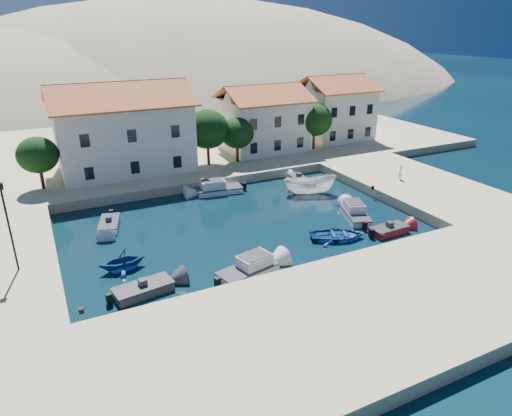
{
  "coord_description": "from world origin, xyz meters",
  "views": [
    {
      "loc": [
        -15.1,
        -23.5,
        16.6
      ],
      "look_at": [
        0.82,
        8.53,
        2.0
      ],
      "focal_mm": 32.0,
      "sensor_mm": 36.0,
      "label": 1
    }
  ],
  "objects_px": {
    "rowboat_south": "(337,239)",
    "pedestrian": "(400,172)",
    "building_left": "(123,126)",
    "lamppost": "(7,219)",
    "building_mid": "(263,117)",
    "boat_east": "(309,194)",
    "building_right": "(335,107)",
    "cabin_cruiser_south": "(248,270)",
    "cabin_cruiser_east": "(356,214)"
  },
  "relations": [
    {
      "from": "building_right",
      "to": "boat_east",
      "type": "relative_size",
      "value": 1.72
    },
    {
      "from": "building_mid",
      "to": "rowboat_south",
      "type": "relative_size",
      "value": 2.33
    },
    {
      "from": "building_right",
      "to": "cabin_cruiser_south",
      "type": "bearing_deg",
      "value": -133.97
    },
    {
      "from": "rowboat_south",
      "to": "pedestrian",
      "type": "xyz_separation_m",
      "value": [
        13.25,
        7.25,
        1.8
      ]
    },
    {
      "from": "lamppost",
      "to": "building_mid",
      "type": "bearing_deg",
      "value": 35.45
    },
    {
      "from": "cabin_cruiser_south",
      "to": "boat_east",
      "type": "xyz_separation_m",
      "value": [
        12.9,
        12.09,
        -0.48
      ]
    },
    {
      "from": "boat_east",
      "to": "pedestrian",
      "type": "relative_size",
      "value": 3.43
    },
    {
      "from": "cabin_cruiser_south",
      "to": "cabin_cruiser_east",
      "type": "height_order",
      "value": "same"
    },
    {
      "from": "building_left",
      "to": "cabin_cruiser_east",
      "type": "xyz_separation_m",
      "value": [
        15.98,
        -21.39,
        -5.46
      ]
    },
    {
      "from": "building_mid",
      "to": "cabin_cruiser_east",
      "type": "height_order",
      "value": "building_mid"
    },
    {
      "from": "cabin_cruiser_south",
      "to": "lamppost",
      "type": "bearing_deg",
      "value": 143.75
    },
    {
      "from": "building_mid",
      "to": "boat_east",
      "type": "relative_size",
      "value": 1.91
    },
    {
      "from": "building_mid",
      "to": "building_right",
      "type": "distance_m",
      "value": 12.04
    },
    {
      "from": "building_left",
      "to": "lamppost",
      "type": "relative_size",
      "value": 2.36
    },
    {
      "from": "building_right",
      "to": "lamppost",
      "type": "bearing_deg",
      "value": -152.07
    },
    {
      "from": "building_left",
      "to": "pedestrian",
      "type": "relative_size",
      "value": 9.19
    },
    {
      "from": "rowboat_south",
      "to": "pedestrian",
      "type": "distance_m",
      "value": 15.21
    },
    {
      "from": "cabin_cruiser_south",
      "to": "rowboat_south",
      "type": "relative_size",
      "value": 1.05
    },
    {
      "from": "building_mid",
      "to": "pedestrian",
      "type": "bearing_deg",
      "value": -67.82
    },
    {
      "from": "cabin_cruiser_south",
      "to": "rowboat_south",
      "type": "bearing_deg",
      "value": -0.5
    },
    {
      "from": "cabin_cruiser_east",
      "to": "building_right",
      "type": "bearing_deg",
      "value": -10.52
    },
    {
      "from": "building_left",
      "to": "pedestrian",
      "type": "height_order",
      "value": "building_left"
    },
    {
      "from": "boat_east",
      "to": "lamppost",
      "type": "bearing_deg",
      "value": 122.15
    },
    {
      "from": "pedestrian",
      "to": "rowboat_south",
      "type": "bearing_deg",
      "value": 10.1
    },
    {
      "from": "lamppost",
      "to": "cabin_cruiser_south",
      "type": "distance_m",
      "value": 16.19
    },
    {
      "from": "boat_east",
      "to": "building_left",
      "type": "bearing_deg",
      "value": 68.11
    },
    {
      "from": "building_left",
      "to": "cabin_cruiser_east",
      "type": "distance_m",
      "value": 27.25
    },
    {
      "from": "rowboat_south",
      "to": "building_left",
      "type": "bearing_deg",
      "value": 48.54
    },
    {
      "from": "rowboat_south",
      "to": "boat_east",
      "type": "distance_m",
      "value": 10.71
    },
    {
      "from": "building_mid",
      "to": "pedestrian",
      "type": "distance_m",
      "value": 19.58
    },
    {
      "from": "building_mid",
      "to": "lamppost",
      "type": "bearing_deg",
      "value": -144.55
    },
    {
      "from": "lamppost",
      "to": "rowboat_south",
      "type": "xyz_separation_m",
      "value": [
        23.53,
        -4.1,
        -4.75
      ]
    },
    {
      "from": "cabin_cruiser_east",
      "to": "boat_east",
      "type": "distance_m",
      "value": 7.35
    },
    {
      "from": "building_left",
      "to": "building_mid",
      "type": "xyz_separation_m",
      "value": [
        18.0,
        1.0,
        -0.71
      ]
    },
    {
      "from": "cabin_cruiser_east",
      "to": "boat_east",
      "type": "height_order",
      "value": "cabin_cruiser_east"
    },
    {
      "from": "rowboat_south",
      "to": "cabin_cruiser_east",
      "type": "relative_size",
      "value": 0.95
    },
    {
      "from": "building_mid",
      "to": "pedestrian",
      "type": "height_order",
      "value": "building_mid"
    },
    {
      "from": "lamppost",
      "to": "boat_east",
      "type": "bearing_deg",
      "value": 12.3
    },
    {
      "from": "building_mid",
      "to": "pedestrian",
      "type": "xyz_separation_m",
      "value": [
        7.28,
        -17.85,
        -3.42
      ]
    },
    {
      "from": "building_mid",
      "to": "cabin_cruiser_east",
      "type": "bearing_deg",
      "value": -95.16
    },
    {
      "from": "lamppost",
      "to": "rowboat_south",
      "type": "bearing_deg",
      "value": -9.88
    },
    {
      "from": "building_left",
      "to": "building_right",
      "type": "height_order",
      "value": "building_left"
    },
    {
      "from": "cabin_cruiser_south",
      "to": "boat_east",
      "type": "relative_size",
      "value": 0.86
    },
    {
      "from": "building_right",
      "to": "pedestrian",
      "type": "height_order",
      "value": "building_right"
    },
    {
      "from": "boat_east",
      "to": "cabin_cruiser_east",
      "type": "bearing_deg",
      "value": -158.4
    },
    {
      "from": "lamppost",
      "to": "cabin_cruiser_east",
      "type": "distance_m",
      "value": 27.85
    },
    {
      "from": "building_right",
      "to": "cabin_cruiser_south",
      "type": "distance_m",
      "value": 39.42
    },
    {
      "from": "lamppost",
      "to": "boat_east",
      "type": "height_order",
      "value": "lamppost"
    },
    {
      "from": "building_left",
      "to": "rowboat_south",
      "type": "distance_m",
      "value": 27.58
    },
    {
      "from": "building_mid",
      "to": "rowboat_south",
      "type": "xyz_separation_m",
      "value": [
        -5.97,
        -25.1,
        -5.22
      ]
    }
  ]
}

